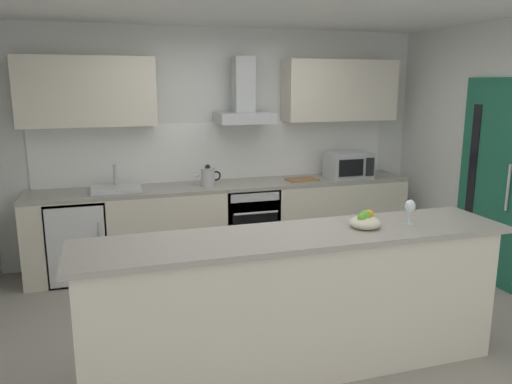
# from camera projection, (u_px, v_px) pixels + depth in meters

# --- Properties ---
(ground) EXTENTS (5.82, 4.90, 0.02)m
(ground) POSITION_uv_depth(u_px,v_px,m) (276.00, 326.00, 4.22)
(ground) COLOR gray
(wall_back) EXTENTS (5.82, 0.12, 2.60)m
(wall_back) POSITION_uv_depth(u_px,v_px,m) (219.00, 144.00, 5.81)
(wall_back) COLOR silver
(wall_back) RESTS_ON ground
(backsplash_tile) EXTENTS (4.10, 0.02, 0.66)m
(backsplash_tile) POSITION_uv_depth(u_px,v_px,m) (221.00, 151.00, 5.76)
(backsplash_tile) COLOR white
(counter_back) EXTENTS (4.24, 0.60, 0.90)m
(counter_back) POSITION_uv_depth(u_px,v_px,m) (228.00, 223.00, 5.64)
(counter_back) COLOR beige
(counter_back) RESTS_ON ground
(counter_island) EXTENTS (2.98, 0.64, 1.01)m
(counter_island) POSITION_uv_depth(u_px,v_px,m) (297.00, 303.00, 3.46)
(counter_island) COLOR beige
(counter_island) RESTS_ON ground
(upper_cabinets) EXTENTS (4.19, 0.32, 0.70)m
(upper_cabinets) POSITION_uv_depth(u_px,v_px,m) (223.00, 91.00, 5.47)
(upper_cabinets) COLOR beige
(side_door) EXTENTS (0.08, 0.85, 2.05)m
(side_door) POSITION_uv_depth(u_px,v_px,m) (490.00, 182.00, 5.02)
(side_door) COLOR #1E664C
(side_door) RESTS_ON ground
(oven) EXTENTS (0.60, 0.62, 0.80)m
(oven) POSITION_uv_depth(u_px,v_px,m) (248.00, 221.00, 5.68)
(oven) COLOR slate
(oven) RESTS_ON ground
(refrigerator) EXTENTS (0.58, 0.60, 0.85)m
(refrigerator) POSITION_uv_depth(u_px,v_px,m) (78.00, 239.00, 5.15)
(refrigerator) COLOR white
(refrigerator) RESTS_ON ground
(microwave) EXTENTS (0.50, 0.38, 0.30)m
(microwave) POSITION_uv_depth(u_px,v_px,m) (348.00, 165.00, 5.88)
(microwave) COLOR #B7BABC
(microwave) RESTS_ON counter_back
(sink) EXTENTS (0.50, 0.40, 0.26)m
(sink) POSITION_uv_depth(u_px,v_px,m) (116.00, 188.00, 5.18)
(sink) COLOR silver
(sink) RESTS_ON counter_back
(kettle) EXTENTS (0.29, 0.15, 0.24)m
(kettle) POSITION_uv_depth(u_px,v_px,m) (208.00, 177.00, 5.40)
(kettle) COLOR #B7BABC
(kettle) RESTS_ON counter_back
(range_hood) EXTENTS (0.62, 0.45, 0.72)m
(range_hood) POSITION_uv_depth(u_px,v_px,m) (244.00, 102.00, 5.52)
(range_hood) COLOR #B7BABC
(wine_glass) EXTENTS (0.08, 0.08, 0.18)m
(wine_glass) POSITION_uv_depth(u_px,v_px,m) (410.00, 207.00, 3.55)
(wine_glass) COLOR silver
(wine_glass) RESTS_ON counter_island
(fruit_bowl) EXTENTS (0.22, 0.22, 0.13)m
(fruit_bowl) POSITION_uv_depth(u_px,v_px,m) (365.00, 221.00, 3.48)
(fruit_bowl) COLOR beige
(fruit_bowl) RESTS_ON counter_island
(chopping_board) EXTENTS (0.36, 0.25, 0.02)m
(chopping_board) POSITION_uv_depth(u_px,v_px,m) (302.00, 179.00, 5.75)
(chopping_board) COLOR #9E7247
(chopping_board) RESTS_ON counter_back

